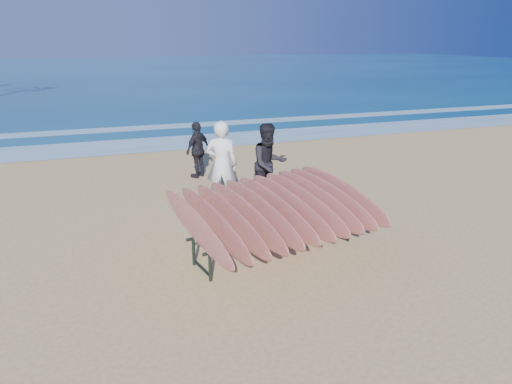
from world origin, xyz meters
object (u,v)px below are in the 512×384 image
Objects in this scene: person_white at (222,164)px; person_dark_a at (269,164)px; surfboard_rack at (276,209)px; person_dark_b at (198,150)px.

person_dark_a is at bearing -165.67° from person_white.
person_dark_a is (1.09, -0.18, -0.05)m from person_white.
surfboard_rack is 2.32× the size of person_dark_b.
surfboard_rack is 1.82× the size of person_white.
person_dark_a reaches higher than surfboard_rack.
person_white is at bearing 52.09° from person_dark_b.
person_white is (-0.26, 2.76, 0.16)m from surfboard_rack.
person_white is at bearing 160.96° from person_dark_a.
person_dark_b reaches higher than surfboard_rack.
person_dark_b is (-0.29, 5.25, -0.06)m from surfboard_rack.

